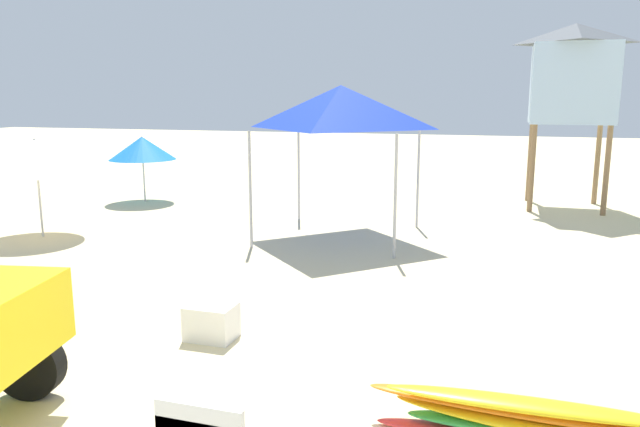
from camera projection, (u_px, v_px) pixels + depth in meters
surfboard_pile at (531, 421)px, 4.51m from camera, size 2.58×0.56×0.40m
popup_canopy at (341, 107)px, 10.97m from camera, size 2.59×2.59×2.82m
lifeguard_tower at (573, 74)px, 13.82m from camera, size 1.98×1.98×4.25m
beach_umbrella_mid at (36, 157)px, 11.14m from camera, size 1.87×1.87×1.85m
beach_umbrella_far at (142, 148)px, 14.99m from camera, size 1.65×1.65×1.64m
cooler_box at (211, 322)px, 6.55m from camera, size 0.52×0.39×0.38m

